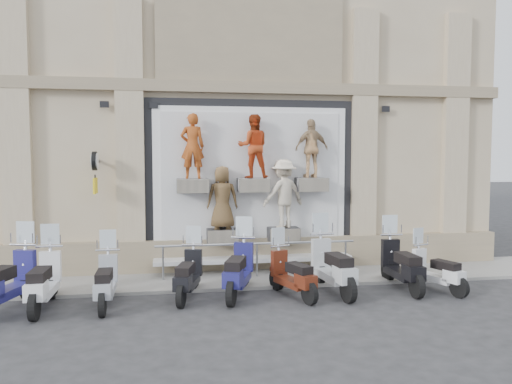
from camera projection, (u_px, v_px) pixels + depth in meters
ground at (273, 302)px, 10.46m from camera, size 90.00×90.00×0.00m
sidewalk at (256, 277)px, 12.52m from camera, size 16.00×2.20×0.08m
building at (233, 70)px, 16.92m from camera, size 14.00×8.60×12.00m
shop_vitrine at (256, 183)px, 13.01m from camera, size 5.60×1.00×4.30m
guard_rail at (257, 261)px, 12.39m from camera, size 5.06×0.10×0.93m
clock_sign_bracket at (95, 167)px, 12.05m from camera, size 0.10×0.80×1.02m
scooter_a at (7, 268)px, 9.84m from camera, size 1.16×2.18×1.70m
scooter_b at (43, 269)px, 9.94m from camera, size 0.60×2.02×1.64m
scooter_c at (105, 270)px, 10.11m from camera, size 0.59×1.86×1.50m
scooter_d at (188, 264)px, 10.69m from camera, size 0.97×1.92×1.50m
scooter_e at (238, 258)px, 10.84m from camera, size 1.23×2.16×1.68m
scooter_f at (292, 264)px, 10.80m from camera, size 1.09×1.86×1.46m
scooter_g at (333, 255)px, 11.10m from camera, size 0.87×2.20×1.74m
scooter_h at (402, 254)px, 11.42m from camera, size 0.59×2.03×1.65m
scooter_i at (437, 261)px, 11.28m from camera, size 1.04×1.77×1.38m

